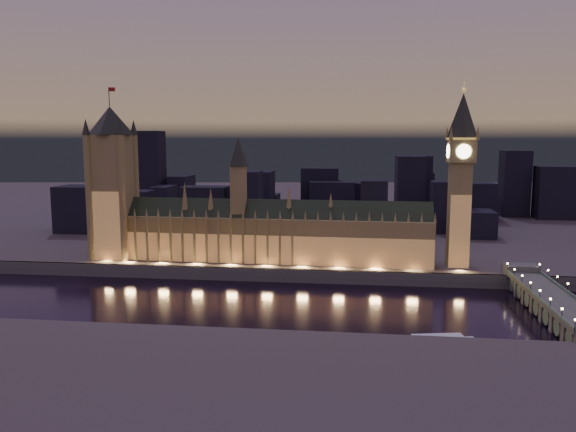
# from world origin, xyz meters

# --- Properties ---
(ground_plane) EXTENTS (2000.00, 2000.00, 0.00)m
(ground_plane) POSITION_xyz_m (0.00, 0.00, 0.00)
(ground_plane) COLOR black
(ground_plane) RESTS_ON ground
(north_bank) EXTENTS (2000.00, 960.00, 8.00)m
(north_bank) POSITION_xyz_m (0.00, 520.00, 4.00)
(north_bank) COLOR #4B3C33
(north_bank) RESTS_ON ground
(embankment_wall) EXTENTS (2000.00, 2.50, 8.00)m
(embankment_wall) POSITION_xyz_m (0.00, 41.00, 4.00)
(embankment_wall) COLOR #484B52
(embankment_wall) RESTS_ON ground
(palace_of_westminster) EXTENTS (202.00, 26.22, 78.00)m
(palace_of_westminster) POSITION_xyz_m (-8.13, 61.74, 26.37)
(palace_of_westminster) COLOR olive
(palace_of_westminster) RESTS_ON north_bank
(victoria_tower) EXTENTS (31.68, 31.68, 109.38)m
(victoria_tower) POSITION_xyz_m (-110.00, 61.92, 62.01)
(victoria_tower) COLOR olive
(victoria_tower) RESTS_ON north_bank
(elizabeth_tower) EXTENTS (18.00, 18.00, 110.16)m
(elizabeth_tower) POSITION_xyz_m (108.00, 61.92, 69.45)
(elizabeth_tower) COLOR olive
(elizabeth_tower) RESTS_ON north_bank
(westminster_bridge) EXTENTS (18.36, 113.00, 15.90)m
(westminster_bridge) POSITION_xyz_m (140.75, -3.45, 5.99)
(westminster_bridge) COLOR #484B52
(westminster_bridge) RESTS_ON ground
(river_boat) EXTENTS (40.83, 17.05, 4.50)m
(river_boat) POSITION_xyz_m (80.75, -55.07, 1.56)
(river_boat) COLOR #484B52
(river_boat) RESTS_ON ground
(city_backdrop) EXTENTS (461.42, 215.63, 85.28)m
(city_backdrop) POSITION_xyz_m (32.53, 246.46, 30.43)
(city_backdrop) COLOR black
(city_backdrop) RESTS_ON north_bank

